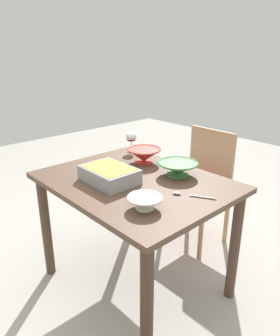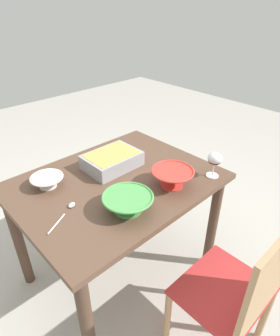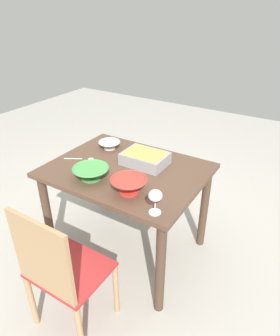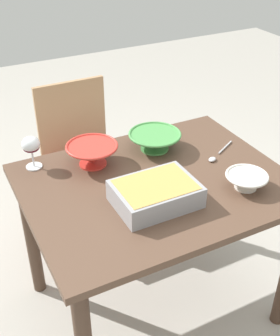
{
  "view_description": "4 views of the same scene",
  "coord_description": "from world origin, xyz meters",
  "px_view_note": "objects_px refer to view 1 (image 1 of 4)",
  "views": [
    {
      "loc": [
        1.33,
        -1.18,
        1.51
      ],
      "look_at": [
        -0.06,
        0.09,
        0.81
      ],
      "focal_mm": 33.8,
      "sensor_mm": 36.0,
      "label": 1
    },
    {
      "loc": [
        0.84,
        1.08,
        1.68
      ],
      "look_at": [
        -0.12,
        0.07,
        0.84
      ],
      "focal_mm": 30.55,
      "sensor_mm": 36.0,
      "label": 2
    },
    {
      "loc": [
        -1.1,
        1.59,
        1.85
      ],
      "look_at": [
        -0.18,
        0.1,
        0.88
      ],
      "focal_mm": 32.16,
      "sensor_mm": 36.0,
      "label": 3
    },
    {
      "loc": [
        -0.78,
        -1.36,
        1.84
      ],
      "look_at": [
        -0.05,
        0.06,
        0.82
      ],
      "focal_mm": 47.02,
      "sensor_mm": 36.0,
      "label": 4
    }
  ],
  "objects_px": {
    "serving_spoon": "(185,194)",
    "small_bowl": "(144,155)",
    "mixing_bowl": "(178,168)",
    "casserole_dish": "(109,174)",
    "serving_bowl": "(145,202)",
    "chair": "(202,182)",
    "wine_glass": "(131,138)",
    "dining_table": "(135,198)"
  },
  "relations": [
    {
      "from": "wine_glass",
      "to": "casserole_dish",
      "type": "relative_size",
      "value": 0.48
    },
    {
      "from": "casserole_dish",
      "to": "serving_spoon",
      "type": "height_order",
      "value": "casserole_dish"
    },
    {
      "from": "small_bowl",
      "to": "serving_spoon",
      "type": "xyz_separation_m",
      "value": [
        0.54,
        -0.2,
        -0.05
      ]
    },
    {
      "from": "chair",
      "to": "serving_bowl",
      "type": "distance_m",
      "value": 1.12
    },
    {
      "from": "serving_spoon",
      "to": "small_bowl",
      "type": "bearing_deg",
      "value": 159.64
    },
    {
      "from": "chair",
      "to": "small_bowl",
      "type": "distance_m",
      "value": 0.65
    },
    {
      "from": "dining_table",
      "to": "wine_glass",
      "type": "bearing_deg",
      "value": 141.22
    },
    {
      "from": "serving_spoon",
      "to": "mixing_bowl",
      "type": "bearing_deg",
      "value": 139.19
    },
    {
      "from": "wine_glass",
      "to": "chair",
      "type": "bearing_deg",
      "value": 50.7
    },
    {
      "from": "chair",
      "to": "casserole_dish",
      "type": "height_order",
      "value": "chair"
    },
    {
      "from": "dining_table",
      "to": "casserole_dish",
      "type": "xyz_separation_m",
      "value": [
        -0.08,
        -0.13,
        0.17
      ]
    },
    {
      "from": "serving_bowl",
      "to": "casserole_dish",
      "type": "bearing_deg",
      "value": 168.75
    },
    {
      "from": "wine_glass",
      "to": "mixing_bowl",
      "type": "xyz_separation_m",
      "value": [
        0.56,
        -0.11,
        -0.06
      ]
    },
    {
      "from": "chair",
      "to": "mixing_bowl",
      "type": "xyz_separation_m",
      "value": [
        0.2,
        -0.55,
        0.32
      ]
    },
    {
      "from": "chair",
      "to": "mixing_bowl",
      "type": "relative_size",
      "value": 3.67
    },
    {
      "from": "dining_table",
      "to": "chair",
      "type": "xyz_separation_m",
      "value": [
        -0.07,
        0.8,
        -0.15
      ]
    },
    {
      "from": "mixing_bowl",
      "to": "serving_spoon",
      "type": "height_order",
      "value": "mixing_bowl"
    },
    {
      "from": "mixing_bowl",
      "to": "serving_spoon",
      "type": "xyz_separation_m",
      "value": [
        0.23,
        -0.19,
        -0.04
      ]
    },
    {
      "from": "wine_glass",
      "to": "serving_bowl",
      "type": "relative_size",
      "value": 0.86
    },
    {
      "from": "casserole_dish",
      "to": "serving_bowl",
      "type": "xyz_separation_m",
      "value": [
        0.39,
        -0.08,
        -0.01
      ]
    },
    {
      "from": "small_bowl",
      "to": "serving_spoon",
      "type": "height_order",
      "value": "small_bowl"
    },
    {
      "from": "wine_glass",
      "to": "serving_bowl",
      "type": "bearing_deg",
      "value": -36.92
    },
    {
      "from": "chair",
      "to": "mixing_bowl",
      "type": "distance_m",
      "value": 0.67
    },
    {
      "from": "small_bowl",
      "to": "serving_spoon",
      "type": "distance_m",
      "value": 0.58
    },
    {
      "from": "wine_glass",
      "to": "casserole_dish",
      "type": "distance_m",
      "value": 0.61
    },
    {
      "from": "wine_glass",
      "to": "dining_table",
      "type": "bearing_deg",
      "value": -38.78
    },
    {
      "from": "wine_glass",
      "to": "mixing_bowl",
      "type": "distance_m",
      "value": 0.58
    },
    {
      "from": "dining_table",
      "to": "casserole_dish",
      "type": "bearing_deg",
      "value": -120.74
    },
    {
      "from": "mixing_bowl",
      "to": "wine_glass",
      "type": "bearing_deg",
      "value": 169.42
    },
    {
      "from": "mixing_bowl",
      "to": "small_bowl",
      "type": "xyz_separation_m",
      "value": [
        -0.32,
        0.01,
        0.01
      ]
    },
    {
      "from": "dining_table",
      "to": "small_bowl",
      "type": "bearing_deg",
      "value": 127.12
    },
    {
      "from": "chair",
      "to": "wine_glass",
      "type": "bearing_deg",
      "value": -129.3
    },
    {
      "from": "chair",
      "to": "casserole_dish",
      "type": "bearing_deg",
      "value": -90.37
    },
    {
      "from": "serving_bowl",
      "to": "chair",
      "type": "bearing_deg",
      "value": 110.86
    },
    {
      "from": "casserole_dish",
      "to": "serving_spoon",
      "type": "relative_size",
      "value": 1.52
    },
    {
      "from": "mixing_bowl",
      "to": "serving_spoon",
      "type": "relative_size",
      "value": 1.18
    },
    {
      "from": "dining_table",
      "to": "small_bowl",
      "type": "xyz_separation_m",
      "value": [
        -0.19,
        0.25,
        0.18
      ]
    },
    {
      "from": "chair",
      "to": "serving_bowl",
      "type": "height_order",
      "value": "chair"
    },
    {
      "from": "casserole_dish",
      "to": "serving_spoon",
      "type": "xyz_separation_m",
      "value": [
        0.43,
        0.19,
        -0.04
      ]
    },
    {
      "from": "dining_table",
      "to": "serving_bowl",
      "type": "relative_size",
      "value": 6.27
    },
    {
      "from": "casserole_dish",
      "to": "serving_bowl",
      "type": "distance_m",
      "value": 0.4
    },
    {
      "from": "wine_glass",
      "to": "serving_bowl",
      "type": "xyz_separation_m",
      "value": [
        0.75,
        -0.56,
        -0.07
      ]
    }
  ]
}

